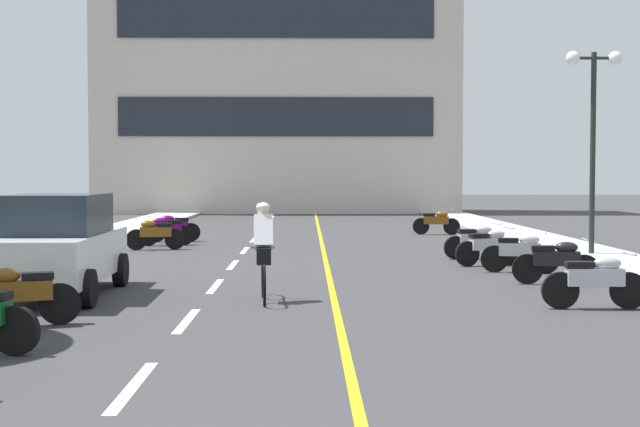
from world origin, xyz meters
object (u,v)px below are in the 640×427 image
motorcycle_4 (595,280)px  motorcycle_11 (174,227)px  motorcycle_12 (437,222)px  motorcycle_5 (557,261)px  parked_car_near (57,245)px  motorcycle_9 (155,233)px  cyclist_rider (263,250)px  motorcycle_8 (476,241)px  motorcycle_3 (18,294)px  motorcycle_6 (520,252)px  motorcycle_10 (166,230)px  street_lamp_mid (593,106)px  motorcycle_7 (489,246)px

motorcycle_4 → motorcycle_11: 16.87m
motorcycle_12 → motorcycle_5: bearing=-89.1°
parked_car_near → motorcycle_5: parked_car_near is taller
motorcycle_9 → cyclist_rider: size_ratio=0.96×
motorcycle_5 → motorcycle_8: (-0.56, 5.26, 0.00)m
motorcycle_3 → motorcycle_6: bearing=37.1°
motorcycle_5 → motorcycle_10: 13.37m
motorcycle_9 → motorcycle_11: size_ratio=1.00×
motorcycle_10 → motorcycle_8: bearing=-26.9°
street_lamp_mid → motorcycle_5: size_ratio=3.09×
motorcycle_8 → motorcycle_12: (0.33, 9.10, 0.00)m
cyclist_rider → motorcycle_11: bearing=105.0°
motorcycle_8 → motorcycle_12: size_ratio=1.00×
cyclist_rider → motorcycle_12: bearing=71.8°
motorcycle_8 → motorcycle_12: same height
motorcycle_4 → motorcycle_5: size_ratio=1.00×
motorcycle_4 → motorcycle_8: size_ratio=1.00×
motorcycle_7 → motorcycle_8: same height
parked_car_near → motorcycle_12: size_ratio=2.50×
motorcycle_4 → motorcycle_8: 8.38m
motorcycle_4 → motorcycle_8: same height
motorcycle_4 → motorcycle_12: (0.05, 17.47, 0.00)m
parked_car_near → motorcycle_6: bearing=21.2°
motorcycle_10 → parked_car_near: bearing=-90.6°
motorcycle_3 → motorcycle_12: (8.80, 18.99, 0.00)m
motorcycle_9 → motorcycle_12: bearing=34.5°
motorcycle_9 → motorcycle_8: bearing=-18.1°
parked_car_near → motorcycle_7: (8.78, 5.09, -0.44)m
motorcycle_3 → motorcycle_7: bearing=44.2°
motorcycle_5 → motorcycle_9: (-9.30, 8.12, 0.00)m
motorcycle_7 → motorcycle_12: bearing=88.1°
motorcycle_3 → motorcycle_7: (8.44, 8.21, 0.00)m
parked_car_near → motorcycle_4: size_ratio=2.49×
motorcycle_5 → motorcycle_10: bearing=133.7°
motorcycle_3 → motorcycle_12: size_ratio=0.96×
motorcycle_11 → motorcycle_6: bearing=-45.3°
motorcycle_12 → cyclist_rider: size_ratio=0.96×
motorcycle_6 → cyclist_rider: bearing=-142.3°
motorcycle_9 → motorcycle_7: bearing=-27.5°
parked_car_near → motorcycle_11: size_ratio=2.51×
motorcycle_7 → motorcycle_12: same height
motorcycle_11 → cyclist_rider: cyclist_rider is taller
motorcycle_12 → cyclist_rider: 17.40m
motorcycle_8 → motorcycle_11: 10.50m
street_lamp_mid → motorcycle_11: 13.48m
motorcycle_10 → motorcycle_12: 10.17m
motorcycle_10 → motorcycle_12: (9.02, 4.69, 0.00)m
motorcycle_3 → cyclist_rider: 4.19m
motorcycle_6 → motorcycle_7: (-0.37, 1.54, 0.00)m
motorcycle_4 → motorcycle_10: bearing=125.1°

